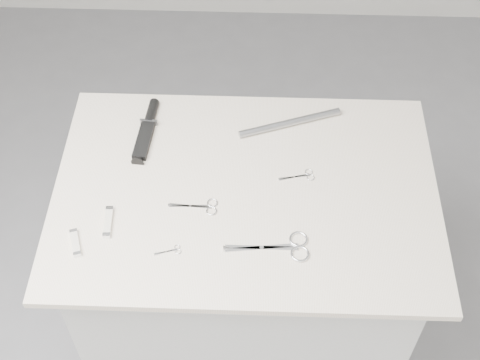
{
  "coord_description": "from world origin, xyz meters",
  "views": [
    {
      "loc": [
        0.02,
        -1.08,
        2.28
      ],
      "look_at": [
        -0.02,
        0.03,
        0.92
      ],
      "focal_mm": 50.0,
      "sensor_mm": 36.0,
      "label": 1
    }
  ],
  "objects_px": {
    "embroidery_scissors_a": "(203,207)",
    "embroidery_scissors_b": "(302,176)",
    "large_shears": "(286,247)",
    "metal_rail": "(290,123)",
    "pocket_knife_b": "(75,243)",
    "plinth": "(245,283)",
    "sheathed_knife": "(147,127)",
    "pocket_knife_a": "(108,222)",
    "tiny_scissors": "(172,251)"
  },
  "relations": [
    {
      "from": "large_shears",
      "to": "tiny_scissors",
      "type": "relative_size",
      "value": 3.13
    },
    {
      "from": "embroidery_scissors_b",
      "to": "tiny_scissors",
      "type": "bearing_deg",
      "value": -155.57
    },
    {
      "from": "sheathed_knife",
      "to": "pocket_knife_b",
      "type": "bearing_deg",
      "value": 166.46
    },
    {
      "from": "metal_rail",
      "to": "pocket_knife_b",
      "type": "bearing_deg",
      "value": -141.32
    },
    {
      "from": "embroidery_scissors_a",
      "to": "pocket_knife_a",
      "type": "bearing_deg",
      "value": -164.58
    },
    {
      "from": "embroidery_scissors_b",
      "to": "metal_rail",
      "type": "xyz_separation_m",
      "value": [
        -0.03,
        0.19,
        0.01
      ]
    },
    {
      "from": "tiny_scissors",
      "to": "embroidery_scissors_b",
      "type": "bearing_deg",
      "value": 20.74
    },
    {
      "from": "tiny_scissors",
      "to": "large_shears",
      "type": "bearing_deg",
      "value": -12.73
    },
    {
      "from": "tiny_scissors",
      "to": "pocket_knife_b",
      "type": "distance_m",
      "value": 0.24
    },
    {
      "from": "embroidery_scissors_b",
      "to": "sheathed_knife",
      "type": "distance_m",
      "value": 0.46
    },
    {
      "from": "plinth",
      "to": "embroidery_scissors_a",
      "type": "relative_size",
      "value": 7.25
    },
    {
      "from": "tiny_scissors",
      "to": "metal_rail",
      "type": "xyz_separation_m",
      "value": [
        0.29,
        0.43,
        0.01
      ]
    },
    {
      "from": "sheathed_knife",
      "to": "embroidery_scissors_b",
      "type": "bearing_deg",
      "value": -105.66
    },
    {
      "from": "pocket_knife_b",
      "to": "large_shears",
      "type": "bearing_deg",
      "value": -107.81
    },
    {
      "from": "embroidery_scissors_b",
      "to": "embroidery_scissors_a",
      "type": "bearing_deg",
      "value": -169.66
    },
    {
      "from": "large_shears",
      "to": "pocket_knife_b",
      "type": "bearing_deg",
      "value": 177.3
    },
    {
      "from": "pocket_knife_b",
      "to": "embroidery_scissors_b",
      "type": "bearing_deg",
      "value": -85.8
    },
    {
      "from": "large_shears",
      "to": "pocket_knife_b",
      "type": "height_order",
      "value": "pocket_knife_b"
    },
    {
      "from": "embroidery_scissors_a",
      "to": "large_shears",
      "type": "bearing_deg",
      "value": -27.84
    },
    {
      "from": "plinth",
      "to": "pocket_knife_a",
      "type": "distance_m",
      "value": 0.6
    },
    {
      "from": "pocket_knife_a",
      "to": "metal_rail",
      "type": "xyz_separation_m",
      "value": [
        0.46,
        0.36,
        0.0
      ]
    },
    {
      "from": "embroidery_scissors_b",
      "to": "metal_rail",
      "type": "relative_size",
      "value": 0.32
    },
    {
      "from": "plinth",
      "to": "large_shears",
      "type": "distance_m",
      "value": 0.51
    },
    {
      "from": "metal_rail",
      "to": "large_shears",
      "type": "bearing_deg",
      "value": -92.06
    },
    {
      "from": "embroidery_scissors_a",
      "to": "embroidery_scissors_b",
      "type": "height_order",
      "value": "same"
    },
    {
      "from": "embroidery_scissors_a",
      "to": "tiny_scissors",
      "type": "distance_m",
      "value": 0.15
    },
    {
      "from": "large_shears",
      "to": "sheathed_knife",
      "type": "distance_m",
      "value": 0.54
    },
    {
      "from": "sheathed_knife",
      "to": "metal_rail",
      "type": "relative_size",
      "value": 0.74
    },
    {
      "from": "pocket_knife_b",
      "to": "plinth",
      "type": "bearing_deg",
      "value": -84.56
    },
    {
      "from": "embroidery_scissors_b",
      "to": "pocket_knife_b",
      "type": "bearing_deg",
      "value": -170.24
    },
    {
      "from": "plinth",
      "to": "embroidery_scissors_b",
      "type": "xyz_separation_m",
      "value": [
        0.15,
        0.05,
        0.47
      ]
    },
    {
      "from": "embroidery_scissors_b",
      "to": "tiny_scissors",
      "type": "relative_size",
      "value": 1.46
    },
    {
      "from": "embroidery_scissors_a",
      "to": "metal_rail",
      "type": "distance_m",
      "value": 0.37
    },
    {
      "from": "tiny_scissors",
      "to": "sheathed_knife",
      "type": "bearing_deg",
      "value": 88.1
    },
    {
      "from": "sheathed_knife",
      "to": "pocket_knife_a",
      "type": "xyz_separation_m",
      "value": [
        -0.06,
        -0.33,
        -0.0
      ]
    },
    {
      "from": "embroidery_scissors_b",
      "to": "pocket_knife_a",
      "type": "bearing_deg",
      "value": -173.87
    },
    {
      "from": "large_shears",
      "to": "sheathed_knife",
      "type": "bearing_deg",
      "value": 131.39
    },
    {
      "from": "plinth",
      "to": "embroidery_scissors_a",
      "type": "height_order",
      "value": "embroidery_scissors_a"
    },
    {
      "from": "large_shears",
      "to": "metal_rail",
      "type": "bearing_deg",
      "value": 84.4
    },
    {
      "from": "plinth",
      "to": "embroidery_scissors_b",
      "type": "height_order",
      "value": "embroidery_scissors_b"
    },
    {
      "from": "tiny_scissors",
      "to": "metal_rail",
      "type": "height_order",
      "value": "metal_rail"
    },
    {
      "from": "embroidery_scissors_b",
      "to": "sheathed_knife",
      "type": "xyz_separation_m",
      "value": [
        -0.43,
        0.16,
        0.01
      ]
    },
    {
      "from": "plinth",
      "to": "metal_rail",
      "type": "bearing_deg",
      "value": 63.81
    },
    {
      "from": "large_shears",
      "to": "metal_rail",
      "type": "relative_size",
      "value": 0.69
    },
    {
      "from": "embroidery_scissors_a",
      "to": "sheathed_knife",
      "type": "bearing_deg",
      "value": 123.96
    },
    {
      "from": "pocket_knife_a",
      "to": "pocket_knife_b",
      "type": "bearing_deg",
      "value": 129.33
    },
    {
      "from": "large_shears",
      "to": "embroidery_scissors_a",
      "type": "xyz_separation_m",
      "value": [
        -0.21,
        0.12,
        -0.0
      ]
    },
    {
      "from": "sheathed_knife",
      "to": "large_shears",
      "type": "bearing_deg",
      "value": -130.53
    },
    {
      "from": "tiny_scissors",
      "to": "pocket_knife_a",
      "type": "relative_size",
      "value": 0.71
    },
    {
      "from": "tiny_scissors",
      "to": "sheathed_knife",
      "type": "distance_m",
      "value": 0.42
    }
  ]
}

